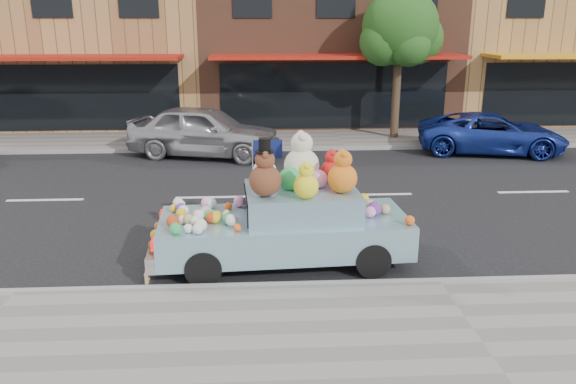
{
  "coord_description": "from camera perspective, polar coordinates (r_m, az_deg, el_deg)",
  "views": [
    {
      "loc": [
        -2.89,
        -13.08,
        4.13
      ],
      "look_at": [
        -2.37,
        -3.72,
        1.25
      ],
      "focal_mm": 35.0,
      "sensor_mm": 36.0,
      "label": 1
    }
  ],
  "objects": [
    {
      "name": "ground",
      "position": [
        14.02,
        8.87,
        -0.27
      ],
      "size": [
        120.0,
        120.0,
        0.0
      ],
      "primitive_type": "plane",
      "color": "black",
      "rests_on": "ground"
    },
    {
      "name": "storefront_right",
      "position": [
        28.18,
        24.91,
        14.57
      ],
      "size": [
        10.0,
        9.8,
        7.3
      ],
      "color": "#AD7D48",
      "rests_on": "ground"
    },
    {
      "name": "far_sidewalk",
      "position": [
        20.21,
        5.14,
        5.38
      ],
      "size": [
        60.0,
        3.0,
        0.12
      ],
      "primitive_type": "cube",
      "color": "gray",
      "rests_on": "ground"
    },
    {
      "name": "car_silver",
      "position": [
        17.85,
        -8.52,
        6.15
      ],
      "size": [
        5.06,
        3.06,
        1.61
      ],
      "primitive_type": "imported",
      "rotation": [
        0.0,
        0.0,
        1.31
      ],
      "color": "#A8A8AC",
      "rests_on": "ground"
    },
    {
      "name": "car_blue",
      "position": [
        19.31,
        19.97,
        5.63
      ],
      "size": [
        4.95,
        3.03,
        1.28
      ],
      "primitive_type": "imported",
      "rotation": [
        0.0,
        0.0,
        1.36
      ],
      "color": "#1C319A",
      "rests_on": "ground"
    },
    {
      "name": "near_kerb",
      "position": [
        9.5,
        15.05,
        -8.91
      ],
      "size": [
        60.0,
        0.12,
        0.13
      ],
      "primitive_type": "cube",
      "color": "gray",
      "rests_on": "ground"
    },
    {
      "name": "near_sidewalk",
      "position": [
        8.26,
        18.27,
        -13.41
      ],
      "size": [
        60.0,
        3.0,
        0.12
      ],
      "primitive_type": "cube",
      "color": "gray",
      "rests_on": "ground"
    },
    {
      "name": "art_car",
      "position": [
        9.8,
        -0.18,
        -2.71
      ],
      "size": [
        4.58,
        2.0,
        2.32
      ],
      "rotation": [
        0.0,
        0.0,
        0.06
      ],
      "color": "black",
      "rests_on": "ground"
    },
    {
      "name": "street_tree",
      "position": [
        20.24,
        11.31,
        15.52
      ],
      "size": [
        3.0,
        2.7,
        5.22
      ],
      "color": "#38281C",
      "rests_on": "ground"
    },
    {
      "name": "far_kerb",
      "position": [
        18.76,
        5.79,
        4.47
      ],
      "size": [
        60.0,
        0.12,
        0.13
      ],
      "primitive_type": "cube",
      "color": "gray",
      "rests_on": "ground"
    },
    {
      "name": "storefront_mid",
      "position": [
        25.23,
        3.55,
        15.94
      ],
      "size": [
        10.0,
        9.8,
        7.3
      ],
      "color": "brown",
      "rests_on": "ground"
    },
    {
      "name": "storefront_left",
      "position": [
        26.05,
        -19.7,
        15.05
      ],
      "size": [
        10.0,
        9.8,
        7.3
      ],
      "color": "#AD7D48",
      "rests_on": "ground"
    }
  ]
}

